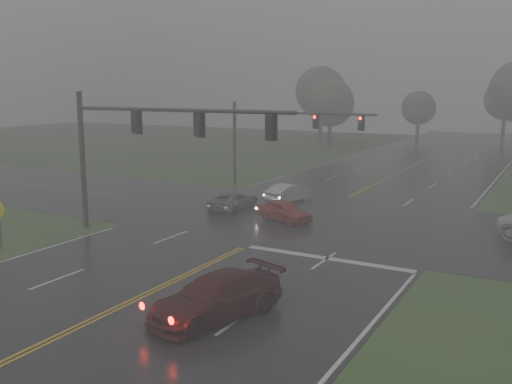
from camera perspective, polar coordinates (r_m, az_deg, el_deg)
The scene contains 14 objects.
ground at distance 19.34m, azimuth -23.59°, elevation -15.28°, with size 180.00×180.00×0.00m, color #2F4C20.
main_road at distance 34.45m, azimuth 3.65°, elevation -3.23°, with size 18.00×160.00×0.02m, color black.
cross_street at distance 36.22m, azimuth 5.00°, elevation -2.58°, with size 120.00×14.00×0.02m, color black.
stop_bar at distance 27.77m, azimuth 7.14°, elevation -6.65°, with size 8.50×0.50×0.01m, color silver.
sedan_maroon at distance 20.88m, azimuth -3.98°, elevation -12.45°, with size 2.16×5.32×1.54m, color #3A0A0C.
sedan_red at distance 35.08m, azimuth 2.85°, elevation -2.98°, with size 1.53×3.79×1.29m, color #9D160E.
sedan_silver at distance 41.11m, azimuth 3.34°, elevation -1.00°, with size 1.39×3.99×1.32m, color #BABDC3.
car_grey at distance 38.61m, azimuth -2.26°, elevation -1.73°, with size 2.00×4.33×1.20m, color #5C5E64.
signal_gantry_near at distance 31.25m, azimuth -11.74°, elevation 5.47°, with size 13.63×0.35×7.91m.
signal_gantry_far at distance 45.68m, azimuth 1.89°, elevation 6.36°, with size 12.17×0.35×6.98m.
tree_nw_a at distance 77.17m, azimuth 7.44°, elevation 8.81°, with size 6.33×6.33×9.29m.
tree_n_mid at distance 92.31m, azimuth 15.96°, elevation 8.08°, with size 5.23×5.23×7.68m.
tree_nw_b at distance 89.56m, azimuth 6.48°, elevation 9.93°, with size 7.77×7.77×11.42m.
tree_n_far at distance 98.57m, azimuth 23.69°, elevation 8.49°, with size 6.56×6.56×9.64m.
Camera 1 is at (14.21, -10.32, 8.09)m, focal length 40.00 mm.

